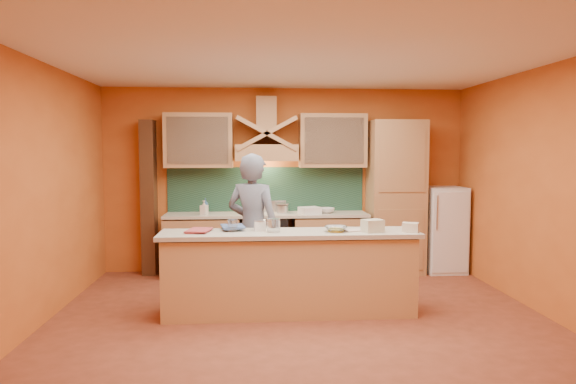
{
  "coord_description": "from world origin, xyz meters",
  "views": [
    {
      "loc": [
        -0.52,
        -5.38,
        1.85
      ],
      "look_at": [
        -0.08,
        0.9,
        1.34
      ],
      "focal_mm": 32.0,
      "sensor_mm": 36.0,
      "label": 1
    }
  ],
  "objects": [
    {
      "name": "floor",
      "position": [
        0.0,
        0.0,
        0.0
      ],
      "size": [
        5.5,
        5.0,
        0.01
      ],
      "primitive_type": "cube",
      "color": "brown",
      "rests_on": "ground"
    },
    {
      "name": "ceiling",
      "position": [
        0.0,
        0.0,
        2.8
      ],
      "size": [
        5.5,
        5.0,
        0.01
      ],
      "primitive_type": "cube",
      "color": "white",
      "rests_on": "wall_back"
    },
    {
      "name": "wall_back",
      "position": [
        0.0,
        2.5,
        1.4
      ],
      "size": [
        5.5,
        0.02,
        2.8
      ],
      "primitive_type": "cube",
      "color": "#C96427",
      "rests_on": "floor"
    },
    {
      "name": "wall_front",
      "position": [
        0.0,
        -2.5,
        1.4
      ],
      "size": [
        5.5,
        0.02,
        2.8
      ],
      "primitive_type": "cube",
      "color": "#C96427",
      "rests_on": "floor"
    },
    {
      "name": "wall_left",
      "position": [
        -2.75,
        0.0,
        1.4
      ],
      "size": [
        0.02,
        5.0,
        2.8
      ],
      "primitive_type": "cube",
      "color": "#C96427",
      "rests_on": "floor"
    },
    {
      "name": "wall_right",
      "position": [
        2.75,
        0.0,
        1.4
      ],
      "size": [
        0.02,
        5.0,
        2.8
      ],
      "primitive_type": "cube",
      "color": "#C96427",
      "rests_on": "floor"
    },
    {
      "name": "base_cabinet_left",
      "position": [
        -1.25,
        2.2,
        0.43
      ],
      "size": [
        1.1,
        0.6,
        0.86
      ],
      "primitive_type": "cube",
      "color": "tan",
      "rests_on": "floor"
    },
    {
      "name": "base_cabinet_right",
      "position": [
        0.65,
        2.2,
        0.43
      ],
      "size": [
        1.1,
        0.6,
        0.86
      ],
      "primitive_type": "cube",
      "color": "tan",
      "rests_on": "floor"
    },
    {
      "name": "counter_top",
      "position": [
        -0.3,
        2.2,
        0.9
      ],
      "size": [
        3.0,
        0.62,
        0.04
      ],
      "primitive_type": "cube",
      "color": "beige",
      "rests_on": "base_cabinet_left"
    },
    {
      "name": "stove",
      "position": [
        -0.3,
        2.2,
        0.45
      ],
      "size": [
        0.6,
        0.58,
        0.9
      ],
      "primitive_type": "cube",
      "color": "black",
      "rests_on": "floor"
    },
    {
      "name": "backsplash",
      "position": [
        -0.3,
        2.48,
        1.25
      ],
      "size": [
        3.0,
        0.03,
        0.7
      ],
      "primitive_type": "cube",
      "color": "#1C3D2E",
      "rests_on": "wall_back"
    },
    {
      "name": "range_hood",
      "position": [
        -0.3,
        2.25,
        1.82
      ],
      "size": [
        0.92,
        0.5,
        0.24
      ],
      "primitive_type": "cube",
      "color": "tan",
      "rests_on": "wall_back"
    },
    {
      "name": "hood_chimney",
      "position": [
        -0.3,
        2.35,
        2.4
      ],
      "size": [
        0.3,
        0.3,
        0.5
      ],
      "primitive_type": "cube",
      "color": "tan",
      "rests_on": "wall_back"
    },
    {
      "name": "upper_cabinet_left",
      "position": [
        -1.3,
        2.33,
        2.0
      ],
      "size": [
        1.0,
        0.35,
        0.8
      ],
      "primitive_type": "cube",
      "color": "tan",
      "rests_on": "wall_back"
    },
    {
      "name": "upper_cabinet_right",
      "position": [
        0.7,
        2.33,
        2.0
      ],
      "size": [
        1.0,
        0.35,
        0.8
      ],
      "primitive_type": "cube",
      "color": "tan",
      "rests_on": "wall_back"
    },
    {
      "name": "pantry_column",
      "position": [
        1.65,
        2.2,
        1.15
      ],
      "size": [
        0.8,
        0.6,
        2.3
      ],
      "primitive_type": "cube",
      "color": "tan",
      "rests_on": "floor"
    },
    {
      "name": "fridge",
      "position": [
        2.4,
        2.2,
        0.65
      ],
      "size": [
        0.58,
        0.6,
        1.3
      ],
      "primitive_type": "cube",
      "color": "white",
      "rests_on": "floor"
    },
    {
      "name": "trim_column_left",
      "position": [
        -2.05,
        2.35,
        1.15
      ],
      "size": [
        0.2,
        0.3,
        2.3
      ],
      "primitive_type": "cube",
      "color": "#472816",
      "rests_on": "floor"
    },
    {
      "name": "island_body",
      "position": [
        -0.1,
        0.3,
        0.44
      ],
      "size": [
        2.8,
        0.55,
        0.88
      ],
      "primitive_type": "cube",
      "color": "tan",
      "rests_on": "floor"
    },
    {
      "name": "island_top",
      "position": [
        -0.1,
        0.3,
        0.92
      ],
      "size": [
        2.9,
        0.62,
        0.05
      ],
      "primitive_type": "cube",
      "color": "beige",
      "rests_on": "island_body"
    },
    {
      "name": "person",
      "position": [
        -0.51,
        0.79,
        0.91
      ],
      "size": [
        0.78,
        0.67,
        1.82
      ],
      "primitive_type": "imported",
      "rotation": [
        0.0,
        0.0,
        2.71
      ],
      "color": "slate",
      "rests_on": "floor"
    },
    {
      "name": "pot_large",
      "position": [
        -0.48,
        2.19,
        0.98
      ],
      "size": [
        0.29,
        0.29,
        0.17
      ],
      "primitive_type": "cylinder",
      "rotation": [
        0.0,
        0.0,
        -0.36
      ],
      "color": "#ACADB3",
      "rests_on": "stove"
    },
    {
      "name": "pot_small",
      "position": [
        -0.07,
        2.21,
        0.97
      ],
      "size": [
        0.23,
        0.23,
        0.14
      ],
      "primitive_type": "cylinder",
      "rotation": [
        0.0,
        0.0,
        -0.39
      ],
      "color": "silver",
      "rests_on": "stove"
    },
    {
      "name": "soap_bottle_a",
      "position": [
        -1.21,
        2.08,
        1.03
      ],
      "size": [
        0.12,
        0.12,
        0.21
      ],
      "primitive_type": "imported",
      "rotation": [
        0.0,
        0.0,
        -0.36
      ],
      "color": "beige",
      "rests_on": "counter_top"
    },
    {
      "name": "soap_bottle_b",
      "position": [
        -1.2,
        2.2,
        1.04
      ],
      "size": [
        0.1,
        0.1,
        0.23
      ],
      "primitive_type": "imported",
      "rotation": [
        0.0,
        0.0,
        0.15
      ],
      "color": "#346190",
      "rests_on": "counter_top"
    },
    {
      "name": "bowl_back",
      "position": [
        0.59,
        2.18,
        0.96
      ],
      "size": [
        0.26,
        0.26,
        0.08
      ],
      "primitive_type": "imported",
      "rotation": [
        0.0,
        0.0,
        -0.08
      ],
      "color": "silver",
      "rests_on": "counter_top"
    },
    {
      "name": "dish_rack",
      "position": [
        0.33,
        2.08,
        0.97
      ],
      "size": [
        0.35,
        0.32,
        0.1
      ],
      "primitive_type": "cube",
      "rotation": [
        0.0,
        0.0,
        0.37
      ],
      "color": "white",
      "rests_on": "counter_top"
    },
    {
      "name": "book_lower",
      "position": [
        -1.23,
        0.36,
        0.96
      ],
      "size": [
        0.31,
        0.37,
        0.03
      ],
      "primitive_type": "imported",
      "rotation": [
        0.0,
        0.0,
        -0.2
      ],
      "color": "#AC3D42",
      "rests_on": "island_top"
    },
    {
      "name": "book_upper",
      "position": [
        -0.87,
        0.45,
        0.98
      ],
      "size": [
        0.3,
        0.38,
        0.03
      ],
      "primitive_type": "imported",
      "rotation": [
        0.0,
        0.0,
        0.15
      ],
      "color": "#425D93",
      "rests_on": "island_top"
    },
    {
      "name": "jar_large",
      "position": [
        -0.28,
        0.27,
        1.02
      ],
      "size": [
        0.18,
        0.18,
        0.15
      ],
      "primitive_type": "cylinder",
      "rotation": [
        0.0,
        0.0,
        0.27
      ],
      "color": "white",
      "rests_on": "island_top"
    },
    {
      "name": "jar_small",
      "position": [
        -0.74,
        0.34,
        1.01
      ],
      "size": [
        0.13,
        0.13,
        0.13
      ],
      "primitive_type": "cylinder",
      "rotation": [
        0.0,
        0.0,
        0.14
      ],
      "color": "white",
      "rests_on": "island_top"
    },
    {
      "name": "kitchen_scale",
      "position": [
        -0.43,
        0.39,
        1.0
      ],
      "size": [
        0.14,
        0.14,
        0.11
      ],
      "primitive_type": "cube",
      "rotation": [
        0.0,
        0.0,
        0.09
      ],
      "color": "white",
      "rests_on": "island_top"
    },
    {
      "name": "mixing_bowl",
      "position": [
        0.41,
        0.25,
        0.98
      ],
      "size": [
        0.28,
        0.28,
        0.06
      ],
      "primitive_type": "imported",
      "rotation": [
        0.0,
        0.0,
        -0.1
      ],
      "color": "silver",
      "rests_on": "island_top"
    },
    {
      "name": "cloth",
      "position": [
        0.63,
        0.29,
        0.95
      ],
      "size": [
        0.26,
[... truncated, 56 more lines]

